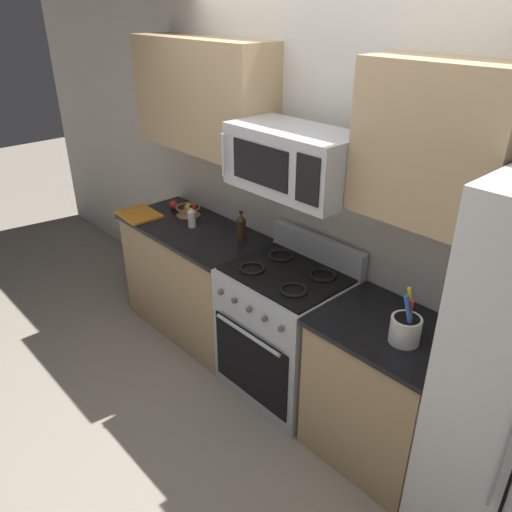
{
  "coord_description": "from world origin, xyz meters",
  "views": [
    {
      "loc": [
        1.91,
        -1.41,
        2.48
      ],
      "look_at": [
        -0.15,
        0.5,
        1.03
      ],
      "focal_mm": 35.33,
      "sensor_mm": 36.0,
      "label": 1
    }
  ],
  "objects_px": {
    "range_oven": "(285,331)",
    "fruit_basket": "(189,210)",
    "cutting_board": "(139,214)",
    "bottle_vinegar": "(192,217)",
    "utensil_crock": "(406,328)",
    "apple_loose": "(173,205)",
    "bottle_soy": "(241,228)",
    "microwave": "(294,160)"
  },
  "relations": [
    {
      "from": "utensil_crock",
      "to": "bottle_vinegar",
      "type": "xyz_separation_m",
      "value": [
        -1.9,
        0.06,
        -0.0
      ]
    },
    {
      "from": "utensil_crock",
      "to": "microwave",
      "type": "bearing_deg",
      "value": 174.34
    },
    {
      "from": "range_oven",
      "to": "bottle_soy",
      "type": "height_order",
      "value": "bottle_soy"
    },
    {
      "from": "cutting_board",
      "to": "range_oven",
      "type": "bearing_deg",
      "value": 6.76
    },
    {
      "from": "microwave",
      "to": "cutting_board",
      "type": "relative_size",
      "value": 2.3
    },
    {
      "from": "microwave",
      "to": "bottle_soy",
      "type": "xyz_separation_m",
      "value": [
        -0.57,
        0.08,
        -0.63
      ]
    },
    {
      "from": "apple_loose",
      "to": "bottle_vinegar",
      "type": "distance_m",
      "value": 0.42
    },
    {
      "from": "range_oven",
      "to": "apple_loose",
      "type": "bearing_deg",
      "value": 175.69
    },
    {
      "from": "utensil_crock",
      "to": "apple_loose",
      "type": "height_order",
      "value": "utensil_crock"
    },
    {
      "from": "range_oven",
      "to": "utensil_crock",
      "type": "height_order",
      "value": "utensil_crock"
    },
    {
      "from": "microwave",
      "to": "bottle_vinegar",
      "type": "distance_m",
      "value": 1.21
    },
    {
      "from": "microwave",
      "to": "apple_loose",
      "type": "relative_size",
      "value": 11.19
    },
    {
      "from": "bottle_soy",
      "to": "bottle_vinegar",
      "type": "distance_m",
      "value": 0.46
    },
    {
      "from": "microwave",
      "to": "apple_loose",
      "type": "height_order",
      "value": "microwave"
    },
    {
      "from": "cutting_board",
      "to": "fruit_basket",
      "type": "bearing_deg",
      "value": 48.78
    },
    {
      "from": "range_oven",
      "to": "bottle_soy",
      "type": "relative_size",
      "value": 4.74
    },
    {
      "from": "fruit_basket",
      "to": "cutting_board",
      "type": "xyz_separation_m",
      "value": [
        -0.27,
        -0.3,
        -0.04
      ]
    },
    {
      "from": "apple_loose",
      "to": "bottle_vinegar",
      "type": "bearing_deg",
      "value": -14.61
    },
    {
      "from": "range_oven",
      "to": "apple_loose",
      "type": "distance_m",
      "value": 1.5
    },
    {
      "from": "microwave",
      "to": "bottle_vinegar",
      "type": "height_order",
      "value": "microwave"
    },
    {
      "from": "apple_loose",
      "to": "utensil_crock",
      "type": "bearing_deg",
      "value": -4.16
    },
    {
      "from": "apple_loose",
      "to": "cutting_board",
      "type": "bearing_deg",
      "value": -105.67
    },
    {
      "from": "bottle_soy",
      "to": "bottle_vinegar",
      "type": "relative_size",
      "value": 1.32
    },
    {
      "from": "microwave",
      "to": "bottle_vinegar",
      "type": "bearing_deg",
      "value": -178.57
    },
    {
      "from": "bottle_soy",
      "to": "cutting_board",
      "type": "bearing_deg",
      "value": -162.85
    },
    {
      "from": "microwave",
      "to": "cutting_board",
      "type": "bearing_deg",
      "value": -172.21
    },
    {
      "from": "fruit_basket",
      "to": "cutting_board",
      "type": "relative_size",
      "value": 0.58
    },
    {
      "from": "utensil_crock",
      "to": "bottle_soy",
      "type": "distance_m",
      "value": 1.46
    },
    {
      "from": "utensil_crock",
      "to": "fruit_basket",
      "type": "height_order",
      "value": "utensil_crock"
    },
    {
      "from": "fruit_basket",
      "to": "bottle_soy",
      "type": "bearing_deg",
      "value": -1.49
    },
    {
      "from": "range_oven",
      "to": "bottle_soy",
      "type": "distance_m",
      "value": 0.79
    },
    {
      "from": "range_oven",
      "to": "bottle_vinegar",
      "type": "distance_m",
      "value": 1.14
    },
    {
      "from": "fruit_basket",
      "to": "bottle_vinegar",
      "type": "height_order",
      "value": "bottle_vinegar"
    },
    {
      "from": "range_oven",
      "to": "microwave",
      "type": "bearing_deg",
      "value": 90.0
    },
    {
      "from": "range_oven",
      "to": "microwave",
      "type": "relative_size",
      "value": 1.37
    },
    {
      "from": "utensil_crock",
      "to": "fruit_basket",
      "type": "bearing_deg",
      "value": 174.93
    },
    {
      "from": "apple_loose",
      "to": "range_oven",
      "type": "bearing_deg",
      "value": -4.31
    },
    {
      "from": "utensil_crock",
      "to": "apple_loose",
      "type": "bearing_deg",
      "value": 175.84
    },
    {
      "from": "utensil_crock",
      "to": "range_oven",
      "type": "bearing_deg",
      "value": 176.08
    },
    {
      "from": "bottle_vinegar",
      "to": "utensil_crock",
      "type": "bearing_deg",
      "value": -1.89
    },
    {
      "from": "range_oven",
      "to": "fruit_basket",
      "type": "relative_size",
      "value": 5.44
    },
    {
      "from": "bottle_vinegar",
      "to": "apple_loose",
      "type": "bearing_deg",
      "value": 165.39
    }
  ]
}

